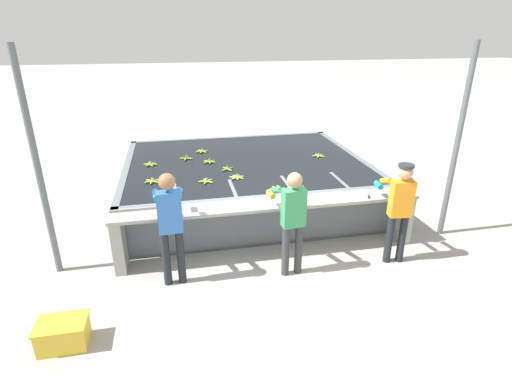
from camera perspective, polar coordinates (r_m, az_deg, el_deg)
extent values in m
plane|color=#A3A099|center=(6.32, 2.48, -9.66)|extent=(80.00, 80.00, 0.00)
cube|color=slate|center=(8.41, -1.51, -0.94)|extent=(4.76, 3.93, 0.06)
cube|color=slate|center=(6.54, 1.46, -4.09)|extent=(4.76, 0.12, 0.88)
cube|color=slate|center=(10.04, -3.49, 5.42)|extent=(4.76, 0.12, 0.88)
cube|color=slate|center=(8.20, -17.70, 0.43)|extent=(0.12, 3.93, 0.88)
cube|color=slate|center=(8.93, 13.29, 2.69)|extent=(0.12, 3.93, 0.88)
cube|color=black|center=(8.24, -1.54, 1.85)|extent=(4.52, 3.69, 0.81)
cube|color=slate|center=(6.81, -11.24, -3.41)|extent=(0.06, 0.80, 0.88)
cube|color=slate|center=(6.87, -3.29, -2.77)|extent=(0.06, 0.80, 0.88)
cube|color=slate|center=(7.05, 4.39, -2.10)|extent=(0.06, 0.80, 0.88)
cube|color=slate|center=(7.36, 11.54, -1.44)|extent=(0.06, 0.80, 0.88)
cube|color=#9E9E99|center=(6.11, 2.10, -1.77)|extent=(4.76, 0.45, 0.05)
cube|color=#9E9E99|center=(6.23, -18.97, -7.11)|extent=(0.16, 0.41, 0.83)
cube|color=#9E9E99|center=(7.15, 20.14, -3.36)|extent=(0.16, 0.41, 0.83)
cylinder|color=#1E2328|center=(5.71, -12.70, -9.26)|extent=(0.11, 0.11, 0.82)
cylinder|color=#1E2328|center=(5.71, -10.68, -9.07)|extent=(0.11, 0.11, 0.82)
cube|color=blue|center=(5.39, -12.26, -2.82)|extent=(0.33, 0.18, 0.58)
sphere|color=#896042|center=(5.22, -12.64, 1.45)|extent=(0.22, 0.22, 0.22)
cylinder|color=blue|center=(5.54, -14.21, 0.00)|extent=(0.09, 0.31, 0.18)
cylinder|color=#1EA3AD|center=(5.83, -14.11, -0.59)|extent=(0.09, 0.20, 0.08)
cylinder|color=blue|center=(5.54, -10.92, 0.32)|extent=(0.09, 0.31, 0.18)
cylinder|color=#1EA3AD|center=(5.83, -10.98, -0.30)|extent=(0.09, 0.20, 0.08)
cylinder|color=#38383D|center=(5.80, 4.25, -8.39)|extent=(0.11, 0.11, 0.78)
cylinder|color=#38383D|center=(5.87, 6.08, -8.07)|extent=(0.11, 0.11, 0.78)
cube|color=#38995B|center=(5.53, 5.41, -2.28)|extent=(0.34, 0.20, 0.55)
sphere|color=tan|center=(5.37, 5.56, 1.71)|extent=(0.21, 0.21, 0.21)
cylinder|color=#38995B|center=(5.61, 2.99, 0.29)|extent=(0.11, 0.32, 0.18)
cylinder|color=gold|center=(5.89, 2.13, -0.33)|extent=(0.10, 0.21, 0.08)
cylinder|color=#38995B|center=(5.72, 6.00, 0.65)|extent=(0.11, 0.32, 0.18)
cylinder|color=gold|center=(6.00, 5.01, 0.03)|extent=(0.10, 0.21, 0.08)
cylinder|color=#1E2328|center=(6.41, 18.48, -6.40)|extent=(0.11, 0.11, 0.78)
cylinder|color=#1E2328|center=(6.49, 20.11, -6.27)|extent=(0.11, 0.11, 0.78)
cube|color=orange|center=(6.18, 20.07, -0.91)|extent=(0.34, 0.21, 0.55)
sphere|color=tan|center=(6.04, 20.58, 2.68)|extent=(0.21, 0.21, 0.21)
cylinder|color=#282D33|center=(6.01, 20.70, 3.53)|extent=(0.22, 0.22, 0.04)
cylinder|color=orange|center=(6.26, 18.06, 1.54)|extent=(0.12, 0.32, 0.18)
cylinder|color=teal|center=(6.53, 17.09, 0.96)|extent=(0.11, 0.21, 0.08)
cylinder|color=orange|center=(6.39, 20.72, 1.59)|extent=(0.12, 0.32, 0.18)
cylinder|color=teal|center=(6.65, 19.66, 1.03)|extent=(0.11, 0.21, 0.08)
ellipsoid|color=#7FAD33|center=(8.24, -10.02, 4.64)|extent=(0.09, 0.17, 0.04)
ellipsoid|color=#7FAD33|center=(8.28, -9.55, 4.74)|extent=(0.17, 0.09, 0.04)
ellipsoid|color=#7FAD33|center=(8.35, -9.81, 4.87)|extent=(0.09, 0.17, 0.04)
ellipsoid|color=#7FAD33|center=(8.31, -10.28, 4.76)|extent=(0.17, 0.09, 0.04)
cylinder|color=tan|center=(8.28, -9.93, 4.99)|extent=(0.03, 0.03, 0.04)
ellipsoid|color=#8CB738|center=(8.06, -14.46, 3.84)|extent=(0.17, 0.07, 0.04)
ellipsoid|color=#8CB738|center=(8.11, -14.56, 3.95)|extent=(0.14, 0.15, 0.04)
ellipsoid|color=#8CB738|center=(8.12, -14.94, 3.94)|extent=(0.08, 0.17, 0.04)
ellipsoid|color=#8CB738|center=(8.09, -15.21, 3.83)|extent=(0.17, 0.07, 0.04)
ellipsoid|color=#8CB738|center=(8.03, -15.11, 3.73)|extent=(0.14, 0.15, 0.04)
ellipsoid|color=#8CB738|center=(8.02, -14.73, 3.73)|extent=(0.08, 0.17, 0.04)
cylinder|color=tan|center=(8.06, -14.86, 4.08)|extent=(0.03, 0.03, 0.04)
ellipsoid|color=#8CB738|center=(7.11, -14.71, 1.35)|extent=(0.06, 0.17, 0.04)
ellipsoid|color=#8CB738|center=(7.12, -14.29, 1.44)|extent=(0.15, 0.14, 0.04)
ellipsoid|color=#8CB738|center=(7.17, -14.21, 1.59)|extent=(0.17, 0.09, 0.04)
ellipsoid|color=#8CB738|center=(7.21, -14.53, 1.66)|extent=(0.06, 0.17, 0.04)
ellipsoid|color=#8CB738|center=(7.19, -14.95, 1.58)|extent=(0.15, 0.14, 0.04)
ellipsoid|color=#8CB738|center=(7.14, -15.04, 1.42)|extent=(0.17, 0.09, 0.04)
cylinder|color=tan|center=(7.15, -14.65, 1.77)|extent=(0.03, 0.03, 0.04)
ellipsoid|color=#75A333|center=(7.60, -4.37, 3.40)|extent=(0.12, 0.16, 0.04)
ellipsoid|color=#75A333|center=(7.53, -4.43, 3.20)|extent=(0.16, 0.12, 0.04)
ellipsoid|color=#75A333|center=(7.52, -3.83, 3.20)|extent=(0.12, 0.16, 0.04)
ellipsoid|color=#75A333|center=(7.59, -3.78, 3.39)|extent=(0.16, 0.12, 0.04)
cylinder|color=tan|center=(7.55, -4.11, 3.55)|extent=(0.03, 0.03, 0.04)
ellipsoid|color=#93BC3D|center=(6.93, -7.23, 1.37)|extent=(0.10, 0.17, 0.04)
ellipsoid|color=#93BC3D|center=(6.95, -6.73, 1.46)|extent=(0.15, 0.14, 0.04)
ellipsoid|color=#93BC3D|center=(7.01, -6.75, 1.65)|extent=(0.16, 0.12, 0.04)
ellipsoid|color=#93BC3D|center=(7.03, -7.25, 1.67)|extent=(0.08, 0.17, 0.04)
ellipsoid|color=#93BC3D|center=(6.98, -7.55, 1.51)|extent=(0.17, 0.05, 0.04)
cylinder|color=tan|center=(6.96, -7.11, 1.81)|extent=(0.03, 0.03, 0.04)
ellipsoid|color=#8CB738|center=(6.61, 3.54, 0.48)|extent=(0.17, 0.05, 0.04)
ellipsoid|color=#8CB738|center=(6.65, 3.23, 0.62)|extent=(0.13, 0.16, 0.04)
ellipsoid|color=#8CB738|center=(6.64, 2.77, 0.60)|extent=(0.11, 0.17, 0.04)
ellipsoid|color=#8CB738|center=(6.59, 2.60, 0.43)|extent=(0.17, 0.05, 0.04)
ellipsoid|color=#8CB738|center=(6.55, 2.91, 0.29)|extent=(0.13, 0.16, 0.04)
ellipsoid|color=#8CB738|center=(6.56, 3.39, 0.31)|extent=(0.11, 0.17, 0.04)
cylinder|color=tan|center=(6.59, 3.08, 0.74)|extent=(0.03, 0.03, 0.04)
ellipsoid|color=#75A333|center=(7.97, -6.63, 4.21)|extent=(0.04, 0.17, 0.04)
ellipsoid|color=#75A333|center=(8.00, -6.30, 4.29)|extent=(0.16, 0.12, 0.04)
ellipsoid|color=#75A333|center=(8.05, -6.32, 4.41)|extent=(0.17, 0.11, 0.04)
ellipsoid|color=#75A333|center=(8.07, -6.67, 4.45)|extent=(0.04, 0.17, 0.04)
ellipsoid|color=#75A333|center=(8.05, -7.00, 4.37)|extent=(0.16, 0.12, 0.04)
ellipsoid|color=#75A333|center=(7.99, -6.98, 4.25)|extent=(0.17, 0.11, 0.04)
cylinder|color=tan|center=(8.01, -6.66, 4.58)|extent=(0.03, 0.03, 0.04)
ellipsoid|color=#9EC642|center=(7.07, -2.69, 1.96)|extent=(0.04, 0.17, 0.04)
ellipsoid|color=#9EC642|center=(7.09, -2.36, 2.04)|extent=(0.15, 0.14, 0.04)
ellipsoid|color=#9EC642|center=(7.14, -2.32, 2.17)|extent=(0.17, 0.07, 0.04)
ellipsoid|color=#9EC642|center=(7.17, -2.60, 2.26)|extent=(0.11, 0.17, 0.04)
ellipsoid|color=#9EC642|center=(7.16, -2.98, 2.24)|extent=(0.10, 0.17, 0.04)
ellipsoid|color=#9EC642|center=(7.13, -3.18, 2.12)|extent=(0.17, 0.08, 0.04)
ellipsoid|color=#9EC642|center=(7.08, -3.05, 2.00)|extent=(0.16, 0.13, 0.04)
cylinder|color=tan|center=(7.11, -2.74, 2.38)|extent=(0.03, 0.03, 0.04)
ellipsoid|color=#8CB738|center=(8.49, 8.73, 5.24)|extent=(0.07, 0.17, 0.04)
ellipsoid|color=#8CB738|center=(8.43, 8.56, 5.13)|extent=(0.17, 0.06, 0.04)
ellipsoid|color=#8CB738|center=(8.39, 8.89, 5.03)|extent=(0.10, 0.17, 0.04)
ellipsoid|color=#8CB738|center=(8.43, 9.27, 5.07)|extent=(0.15, 0.14, 0.04)
ellipsoid|color=#8CB738|center=(8.49, 9.16, 5.20)|extent=(0.17, 0.11, 0.04)
cylinder|color=tan|center=(8.44, 8.93, 5.37)|extent=(0.03, 0.03, 0.04)
ellipsoid|color=#8CB738|center=(8.73, -8.07, 5.74)|extent=(0.17, 0.06, 0.04)
ellipsoid|color=#8CB738|center=(8.69, -7.82, 5.68)|extent=(0.09, 0.17, 0.04)
ellipsoid|color=#8CB738|center=(8.70, -7.46, 5.72)|extent=(0.13, 0.15, 0.04)
ellipsoid|color=#8CB738|center=(8.75, -7.36, 5.83)|extent=(0.17, 0.06, 0.04)
ellipsoid|color=#8CB738|center=(8.79, -7.61, 5.89)|extent=(0.09, 0.17, 0.04)
ellipsoid|color=#8CB738|center=(8.78, -7.96, 5.85)|extent=(0.13, 0.15, 0.04)
cylinder|color=tan|center=(8.73, -7.73, 6.01)|extent=(0.03, 0.03, 0.04)
cube|color=silver|center=(6.41, 6.08, -0.38)|extent=(0.10, 0.20, 0.00)
cube|color=black|center=(6.23, 5.99, -1.08)|extent=(0.06, 0.10, 0.02)
cube|color=silver|center=(6.72, 15.67, -0.01)|extent=(0.10, 0.20, 0.00)
cube|color=black|center=(6.54, 15.83, -0.67)|extent=(0.06, 0.10, 0.02)
cube|color=gold|center=(5.24, -25.83, -17.88)|extent=(0.52, 0.36, 0.30)
cube|color=gold|center=(5.15, -26.14, -16.48)|extent=(0.55, 0.39, 0.02)
cylinder|color=slate|center=(6.11, -28.72, 2.92)|extent=(0.09, 0.09, 3.20)
cylinder|color=slate|center=(7.26, 26.77, 5.99)|extent=(0.09, 0.09, 3.20)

